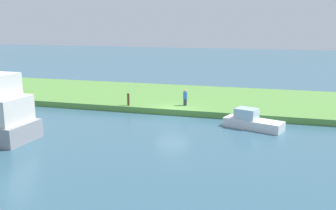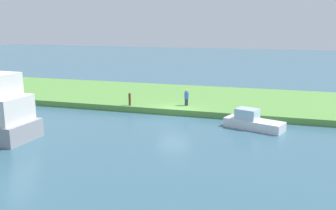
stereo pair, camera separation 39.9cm
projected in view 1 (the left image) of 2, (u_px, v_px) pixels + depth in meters
name	position (u px, v px, depth m)	size (l,w,h in m)	color
ground_plane	(173.00, 116.00, 30.44)	(160.00, 160.00, 0.00)	#386075
grassy_bank	(189.00, 98.00, 36.02)	(80.00, 12.00, 0.50)	#5B9342
person_on_bank	(185.00, 97.00, 31.72)	(0.50, 0.50, 1.39)	#2D334C
mooring_post	(128.00, 99.00, 31.72)	(0.20, 0.20, 1.04)	brown
riverboat_paddlewheel	(252.00, 121.00, 26.81)	(4.38, 2.74, 1.37)	white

